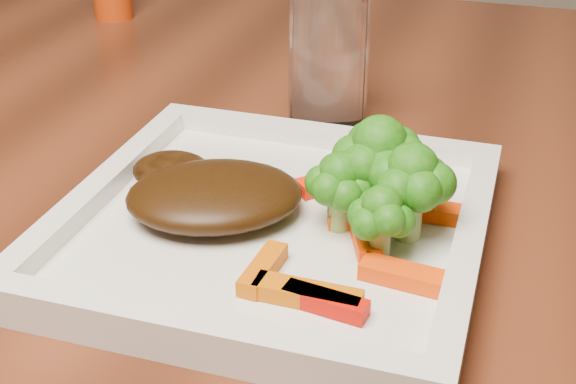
% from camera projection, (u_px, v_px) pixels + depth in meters
% --- Properties ---
extents(plate, '(0.27, 0.27, 0.01)m').
position_uv_depth(plate, '(274.00, 231.00, 0.53)').
color(plate, white).
rests_on(plate, dining_table).
extents(steak, '(0.14, 0.13, 0.03)m').
position_uv_depth(steak, '(214.00, 195.00, 0.53)').
color(steak, '#341C07').
rests_on(steak, plate).
extents(broccoli_0, '(0.07, 0.07, 0.07)m').
position_uv_depth(broccoli_0, '(378.00, 169.00, 0.52)').
color(broccoli_0, '#2E7A14').
rests_on(broccoli_0, plate).
extents(broccoli_1, '(0.07, 0.07, 0.06)m').
position_uv_depth(broccoli_1, '(410.00, 193.00, 0.50)').
color(broccoli_1, '#147816').
rests_on(broccoli_1, plate).
extents(broccoli_2, '(0.06, 0.06, 0.06)m').
position_uv_depth(broccoli_2, '(381.00, 216.00, 0.48)').
color(broccoli_2, '#1C6B11').
rests_on(broccoli_2, plate).
extents(broccoli_3, '(0.07, 0.07, 0.06)m').
position_uv_depth(broccoli_3, '(340.00, 186.00, 0.51)').
color(broccoli_3, '#2E5E0F').
rests_on(broccoli_3, plate).
extents(carrot_0, '(0.05, 0.02, 0.01)m').
position_uv_depth(carrot_0, '(325.00, 302.00, 0.44)').
color(carrot_0, '#C70D03').
rests_on(carrot_0, plate).
extents(carrot_1, '(0.06, 0.02, 0.01)m').
position_uv_depth(carrot_1, '(413.00, 278.00, 0.46)').
color(carrot_1, '#F33E03').
rests_on(carrot_1, plate).
extents(carrot_2, '(0.02, 0.05, 0.01)m').
position_uv_depth(carrot_2, '(263.00, 269.00, 0.47)').
color(carrot_2, '#CD5903').
rests_on(carrot_2, plate).
extents(carrot_3, '(0.06, 0.02, 0.01)m').
position_uv_depth(carrot_3, '(437.00, 212.00, 0.53)').
color(carrot_3, '#FC4204').
rests_on(carrot_3, plate).
extents(carrot_4, '(0.05, 0.05, 0.01)m').
position_uv_depth(carrot_4, '(336.00, 180.00, 0.57)').
color(carrot_4, '#FE2104').
rests_on(carrot_4, plate).
extents(carrot_5, '(0.03, 0.05, 0.01)m').
position_uv_depth(carrot_5, '(364.00, 236.00, 0.50)').
color(carrot_5, '#F23C03').
rests_on(carrot_5, plate).
extents(carrot_6, '(0.06, 0.03, 0.01)m').
position_uv_depth(carrot_6, '(372.00, 218.00, 0.52)').
color(carrot_6, '#E45303').
rests_on(carrot_6, plate).
extents(drinking_glass, '(0.09, 0.09, 0.12)m').
position_uv_depth(drinking_glass, '(329.00, 61.00, 0.66)').
color(drinking_glass, white).
rests_on(drinking_glass, dining_table).
extents(carrot_7, '(0.06, 0.02, 0.01)m').
position_uv_depth(carrot_7, '(307.00, 294.00, 0.45)').
color(carrot_7, '#C75C03').
rests_on(carrot_7, plate).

